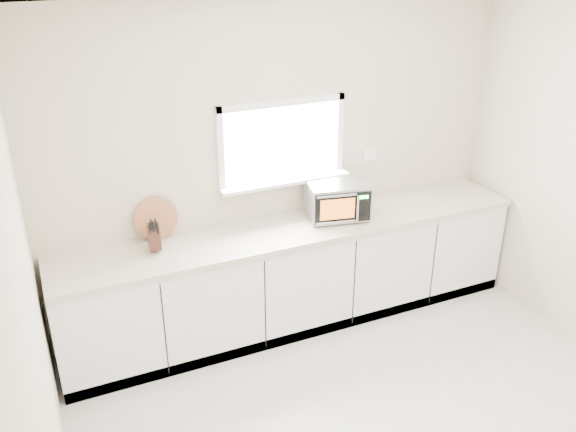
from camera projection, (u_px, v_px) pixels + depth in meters
back_wall at (281, 163)px, 5.02m from camera, size 4.00×0.17×2.70m
cabinets at (296, 276)px, 5.17m from camera, size 3.92×0.60×0.88m
countertop at (296, 228)px, 4.97m from camera, size 3.92×0.64×0.04m
microwave at (337, 199)px, 5.05m from camera, size 0.55×0.47×0.31m
knife_block at (154, 236)px, 4.54m from camera, size 0.11×0.20×0.27m
cutting_board at (156, 219)px, 4.70m from camera, size 0.34×0.08×0.34m
coffee_grinder at (334, 202)px, 5.14m from camera, size 0.15×0.15×0.22m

